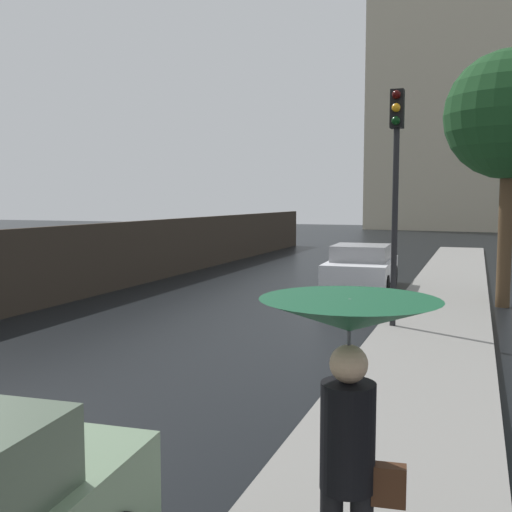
{
  "coord_description": "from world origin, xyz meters",
  "views": [
    {
      "loc": [
        5.85,
        -3.97,
        2.7
      ],
      "look_at": [
        1.44,
        7.93,
        1.51
      ],
      "focal_mm": 41.94,
      "sensor_mm": 36.0,
      "label": 1
    }
  ],
  "objects_px": {
    "street_tree_near": "(510,116)",
    "traffic_light": "(396,165)",
    "pedestrian_with_umbrella_near": "(349,369)",
    "car_white_mid_road": "(361,266)"
  },
  "relations": [
    {
      "from": "street_tree_near",
      "to": "traffic_light",
      "type": "bearing_deg",
      "value": -119.51
    },
    {
      "from": "pedestrian_with_umbrella_near",
      "to": "street_tree_near",
      "type": "distance_m",
      "value": 13.19
    },
    {
      "from": "pedestrian_with_umbrella_near",
      "to": "traffic_light",
      "type": "xyz_separation_m",
      "value": [
        -0.88,
        8.84,
        1.68
      ]
    },
    {
      "from": "pedestrian_with_umbrella_near",
      "to": "street_tree_near",
      "type": "relative_size",
      "value": 0.31
    },
    {
      "from": "car_white_mid_road",
      "to": "traffic_light",
      "type": "distance_m",
      "value": 6.55
    },
    {
      "from": "traffic_light",
      "to": "street_tree_near",
      "type": "distance_m",
      "value": 4.71
    },
    {
      "from": "car_white_mid_road",
      "to": "street_tree_near",
      "type": "distance_m",
      "value": 5.91
    },
    {
      "from": "car_white_mid_road",
      "to": "pedestrian_with_umbrella_near",
      "type": "height_order",
      "value": "pedestrian_with_umbrella_near"
    },
    {
      "from": "car_white_mid_road",
      "to": "traffic_light",
      "type": "relative_size",
      "value": 0.82
    },
    {
      "from": "car_white_mid_road",
      "to": "traffic_light",
      "type": "bearing_deg",
      "value": -75.75
    }
  ]
}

